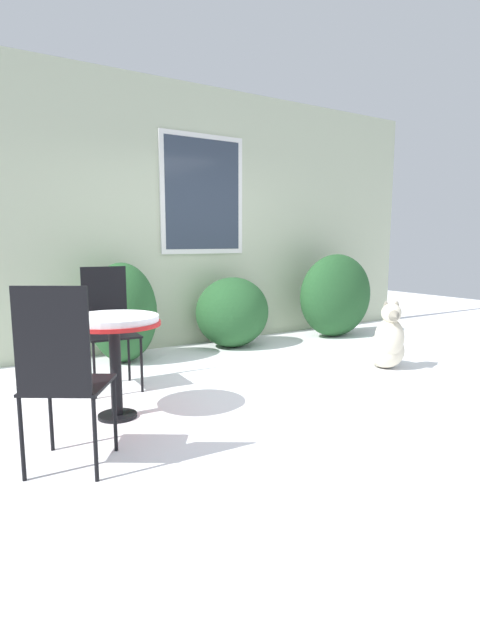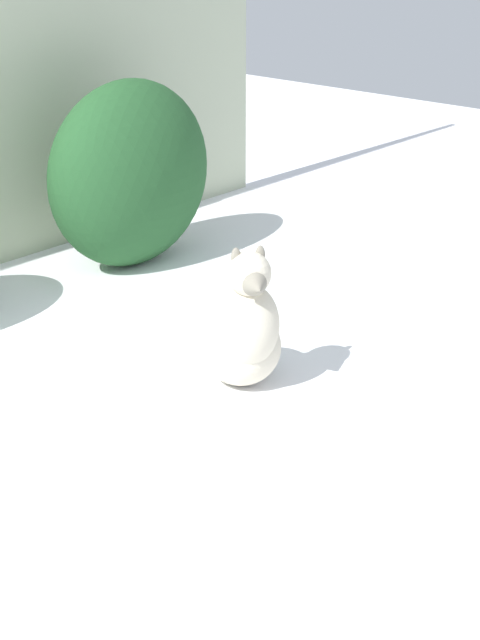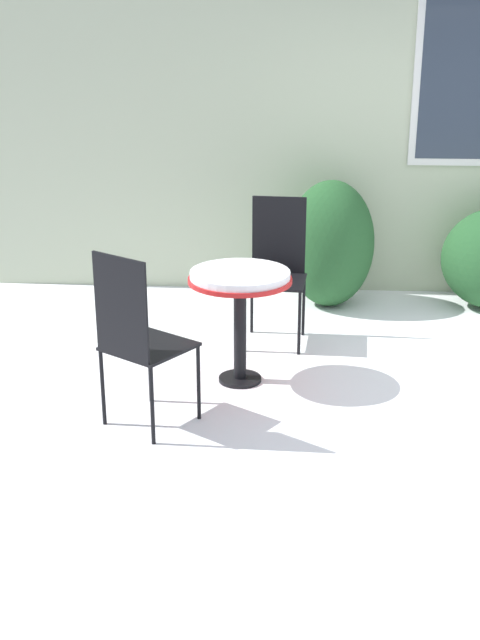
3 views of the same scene
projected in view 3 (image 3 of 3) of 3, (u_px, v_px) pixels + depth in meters
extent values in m
plane|color=white|center=(458.00, 388.00, 5.42)|extent=(16.00, 16.00, 0.00)
cube|color=#B2BC9E|center=(427.00, 112.00, 6.94)|extent=(8.00, 0.06, 3.24)
ellipsoid|color=#235128|center=(330.00, 244.00, 6.90)|extent=(0.76, 0.76, 1.10)
cylinder|color=black|center=(240.00, 379.00, 5.54)|extent=(0.30, 0.30, 0.03)
cylinder|color=black|center=(240.00, 331.00, 5.42)|extent=(0.09, 0.09, 0.69)
cylinder|color=red|center=(240.00, 280.00, 5.30)|extent=(0.69, 0.69, 0.03)
cylinder|color=white|center=(240.00, 274.00, 5.29)|extent=(0.67, 0.67, 0.05)
cube|color=black|center=(275.00, 281.00, 6.05)|extent=(0.48, 0.48, 0.02)
cube|color=black|center=(279.00, 235.00, 6.14)|extent=(0.41, 0.05, 0.60)
cylinder|color=black|center=(244.00, 321.00, 5.97)|extent=(0.02, 0.02, 0.49)
cylinder|color=black|center=(299.00, 324.00, 5.91)|extent=(0.02, 0.02, 0.49)
cylinder|color=black|center=(252.00, 303.00, 6.35)|extent=(0.02, 0.02, 0.49)
cylinder|color=black|center=(304.00, 306.00, 6.30)|extent=(0.02, 0.02, 0.49)
cube|color=black|center=(149.00, 346.00, 4.80)|extent=(0.62, 0.62, 0.02)
cube|color=black|center=(121.00, 307.00, 4.53)|extent=(0.35, 0.24, 0.60)
cylinder|color=black|center=(199.00, 383.00, 4.92)|extent=(0.02, 0.02, 0.49)
cylinder|color=black|center=(150.00, 366.00, 5.15)|extent=(0.02, 0.02, 0.49)
cylinder|color=black|center=(152.00, 406.00, 4.61)|extent=(0.02, 0.02, 0.49)
cylinder|color=black|center=(103.00, 388.00, 4.85)|extent=(0.02, 0.02, 0.49)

